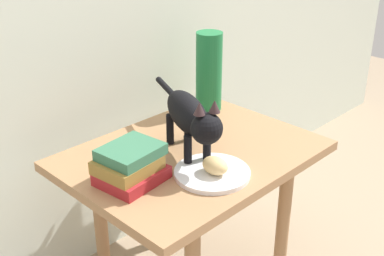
{
  "coord_description": "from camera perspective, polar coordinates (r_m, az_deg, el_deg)",
  "views": [
    {
      "loc": [
        -0.99,
        -0.98,
        1.28
      ],
      "look_at": [
        0.0,
        0.0,
        0.62
      ],
      "focal_mm": 47.32,
      "sensor_mm": 36.0,
      "label": 1
    }
  ],
  "objects": [
    {
      "name": "green_vase",
      "position": [
        1.83,
        1.92,
        6.38
      ],
      "size": [
        0.09,
        0.09,
        0.29
      ],
      "primitive_type": "cylinder",
      "color": "#196B38",
      "rests_on": "side_table"
    },
    {
      "name": "side_table",
      "position": [
        1.61,
        -0.0,
        -5.05
      ],
      "size": [
        0.76,
        0.57,
        0.54
      ],
      "color": "#9E724C",
      "rests_on": "ground"
    },
    {
      "name": "plate",
      "position": [
        1.44,
        2.28,
        -5.08
      ],
      "size": [
        0.22,
        0.22,
        0.01
      ],
      "primitive_type": "cylinder",
      "color": "white",
      "rests_on": "side_table"
    },
    {
      "name": "cat",
      "position": [
        1.48,
        -0.15,
        1.29
      ],
      "size": [
        0.23,
        0.45,
        0.23
      ],
      "color": "black",
      "rests_on": "side_table"
    },
    {
      "name": "book_stack",
      "position": [
        1.4,
        -6.94,
        -4.22
      ],
      "size": [
        0.19,
        0.17,
        0.1
      ],
      "color": "maroon",
      "rests_on": "side_table"
    },
    {
      "name": "bread_roll",
      "position": [
        1.42,
        2.62,
        -4.24
      ],
      "size": [
        0.06,
        0.08,
        0.05
      ],
      "primitive_type": "ellipsoid",
      "rotation": [
        0.0,
        0.0,
        1.57
      ],
      "color": "#E0BC7A",
      "rests_on": "plate"
    }
  ]
}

